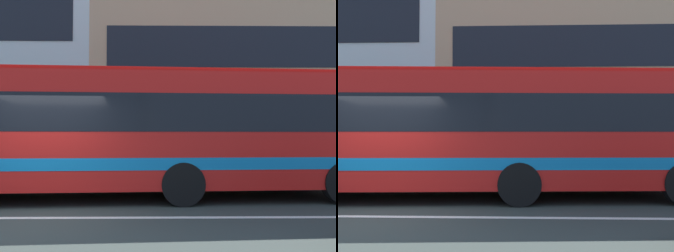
# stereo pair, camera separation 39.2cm
# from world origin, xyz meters

# --- Properties ---
(ground_plane) EXTENTS (160.00, 160.00, 0.00)m
(ground_plane) POSITION_xyz_m (0.00, 0.00, 0.00)
(ground_plane) COLOR #333C36
(lane_centre_line) EXTENTS (60.00, 0.16, 0.01)m
(lane_centre_line) POSITION_xyz_m (0.00, 0.00, 0.00)
(lane_centre_line) COLOR silver
(lane_centre_line) RESTS_ON ground_plane
(hedge_row_far) EXTENTS (20.96, 1.10, 1.16)m
(hedge_row_far) POSITION_xyz_m (-2.46, 5.81, 0.58)
(hedge_row_far) COLOR #317336
(hedge_row_far) RESTS_ON ground_plane
(apartment_block_right) EXTENTS (23.48, 11.26, 11.07)m
(apartment_block_right) POSITION_xyz_m (10.38, 16.59, 5.53)
(apartment_block_right) COLOR tan
(apartment_block_right) RESTS_ON ground_plane
(transit_bus) EXTENTS (11.12, 3.26, 3.23)m
(transit_bus) POSITION_xyz_m (2.30, 2.26, 1.78)
(transit_bus) COLOR red
(transit_bus) RESTS_ON ground_plane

